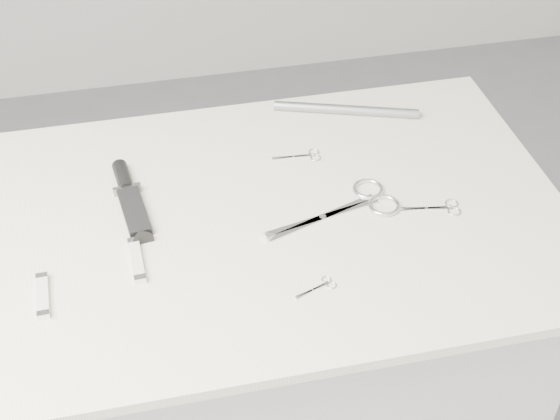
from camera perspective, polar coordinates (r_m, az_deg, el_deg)
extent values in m
cube|color=beige|center=(1.71, 0.12, -12.01)|extent=(0.90, 0.60, 0.90)
cube|color=beige|center=(1.37, 0.15, -0.38)|extent=(1.00, 0.70, 0.02)
cube|color=silver|center=(1.35, 3.13, -0.55)|extent=(0.22, 0.09, 0.00)
cylinder|color=silver|center=(1.35, 3.14, -0.52)|extent=(0.01, 0.01, 0.01)
torus|color=silver|center=(1.42, 6.45, 1.53)|extent=(0.06, 0.06, 0.01)
torus|color=silver|center=(1.38, 7.62, 0.33)|extent=(0.06, 0.06, 0.01)
cube|color=silver|center=(1.39, 10.65, 0.11)|extent=(0.09, 0.03, 0.00)
cylinder|color=silver|center=(1.39, 10.65, 0.13)|extent=(0.01, 0.01, 0.00)
torus|color=silver|center=(1.41, 12.43, 0.48)|extent=(0.02, 0.02, 0.00)
torus|color=silver|center=(1.40, 12.62, -0.11)|extent=(0.02, 0.02, 0.00)
cube|color=silver|center=(1.49, 0.99, 3.90)|extent=(0.08, 0.02, 0.00)
cylinder|color=silver|center=(1.49, 0.99, 3.93)|extent=(0.00, 0.00, 0.00)
torus|color=silver|center=(1.50, 2.49, 4.27)|extent=(0.02, 0.02, 0.00)
torus|color=silver|center=(1.49, 2.62, 3.83)|extent=(0.02, 0.02, 0.00)
cube|color=silver|center=(1.23, 2.40, -5.88)|extent=(0.06, 0.03, 0.00)
cylinder|color=silver|center=(1.23, 2.40, -5.86)|extent=(0.00, 0.00, 0.00)
torus|color=silver|center=(1.25, 3.41, -5.11)|extent=(0.02, 0.02, 0.00)
torus|color=silver|center=(1.24, 3.80, -5.52)|extent=(0.02, 0.02, 0.00)
cube|color=black|center=(1.38, -10.62, -0.12)|extent=(0.05, 0.13, 0.01)
cube|color=gray|center=(1.43, -11.11, 1.46)|extent=(0.05, 0.01, 0.02)
cylinder|color=black|center=(1.46, -11.40, 2.34)|extent=(0.04, 0.08, 0.03)
cube|color=beige|center=(1.29, -10.44, -3.61)|extent=(0.02, 0.10, 0.01)
cube|color=silver|center=(1.32, -10.68, -2.29)|extent=(0.02, 0.01, 0.01)
cube|color=silver|center=(1.26, -10.19, -4.97)|extent=(0.02, 0.01, 0.01)
cube|color=beige|center=(1.27, -16.96, -6.01)|extent=(0.02, 0.09, 0.01)
cube|color=silver|center=(1.30, -17.01, -4.71)|extent=(0.02, 0.01, 0.01)
cube|color=silver|center=(1.24, -16.92, -7.35)|extent=(0.02, 0.01, 0.01)
cylinder|color=gray|center=(1.61, 4.84, 7.33)|extent=(0.29, 0.11, 0.02)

